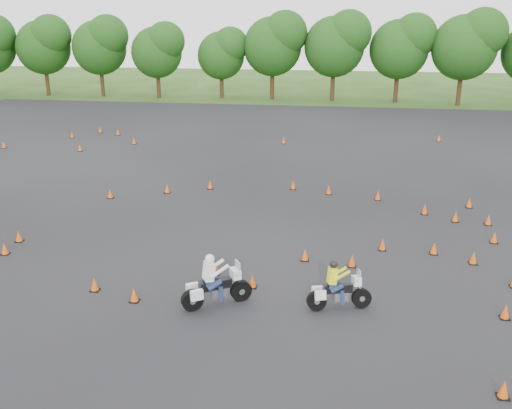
# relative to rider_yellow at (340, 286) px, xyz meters

# --- Properties ---
(ground) EXTENTS (140.00, 140.00, 0.00)m
(ground) POSITION_rel_rider_yellow_xyz_m (-3.53, 2.25, -0.81)
(ground) COLOR #2D5119
(ground) RESTS_ON ground
(asphalt_pad) EXTENTS (62.00, 62.00, 0.00)m
(asphalt_pad) POSITION_rel_rider_yellow_xyz_m (-3.53, 8.25, -0.80)
(asphalt_pad) COLOR black
(asphalt_pad) RESTS_ON ground
(treeline) EXTENTS (86.93, 32.05, 10.53)m
(treeline) POSITION_rel_rider_yellow_xyz_m (1.55, 37.11, 3.73)
(treeline) COLOR #1B4413
(treeline) RESTS_ON ground
(traffic_cones) EXTENTS (36.02, 32.68, 0.45)m
(traffic_cones) POSITION_rel_rider_yellow_xyz_m (-3.03, 7.92, -0.58)
(traffic_cones) COLOR #DE4F09
(traffic_cones) RESTS_ON asphalt_pad
(rider_yellow) EXTENTS (2.17, 1.16, 1.60)m
(rider_yellow) POSITION_rel_rider_yellow_xyz_m (0.00, 0.00, 0.00)
(rider_yellow) COLOR yellow
(rider_yellow) RESTS_ON ground
(rider_white) EXTENTS (2.38, 1.82, 1.81)m
(rider_white) POSITION_rel_rider_yellow_xyz_m (-3.88, -0.28, 0.10)
(rider_white) COLOR silver
(rider_white) RESTS_ON ground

